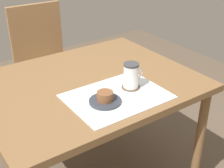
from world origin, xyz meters
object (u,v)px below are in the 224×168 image
at_px(dining_table, 88,94).
at_px(coffee_mug, 131,75).
at_px(pastry_plate, 105,101).
at_px(pastry, 105,96).
at_px(wooden_chair, 45,65).

xyz_separation_m(dining_table, coffee_mug, (0.13, -0.19, 0.15)).
distance_m(pastry_plate, pastry, 0.03).
height_order(dining_table, coffee_mug, coffee_mug).
xyz_separation_m(pastry_plate, coffee_mug, (0.18, 0.04, 0.06)).
distance_m(wooden_chair, pastry, 1.03).
xyz_separation_m(dining_table, pastry, (-0.05, -0.23, 0.12)).
xyz_separation_m(dining_table, wooden_chair, (0.08, 0.75, -0.13)).
bearing_deg(pastry_plate, dining_table, 78.03).
bearing_deg(coffee_mug, wooden_chair, 93.44).
distance_m(dining_table, wooden_chair, 0.77).
xyz_separation_m(wooden_chair, coffee_mug, (0.06, -0.94, 0.28)).
relative_size(pastry_plate, pastry, 1.97).
bearing_deg(pastry_plate, wooden_chair, 82.64).
distance_m(dining_table, pastry, 0.27).
height_order(wooden_chair, coffee_mug, wooden_chair).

